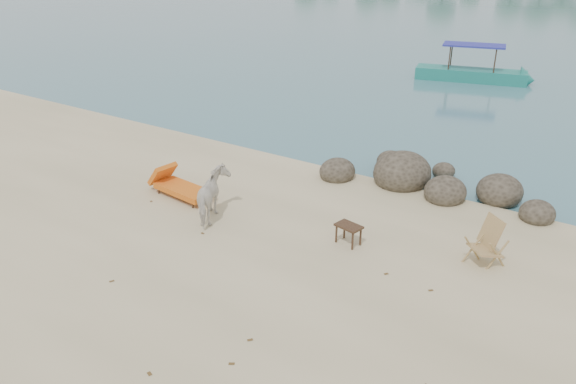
# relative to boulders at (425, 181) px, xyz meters

# --- Properties ---
(boulders) EXTENTS (6.34, 2.82, 1.21)m
(boulders) POSITION_rel_boulders_xyz_m (0.00, 0.00, 0.00)
(boulders) COLOR #312B21
(boulders) RESTS_ON ground
(cow) EXTENTS (1.30, 1.60, 1.23)m
(cow) POSITION_rel_boulders_xyz_m (-3.59, -4.73, 0.39)
(cow) COLOR white
(cow) RESTS_ON ground
(side_table) EXTENTS (0.65, 0.48, 0.47)m
(side_table) POSITION_rel_boulders_xyz_m (-0.26, -4.01, 0.01)
(side_table) COLOR black
(side_table) RESTS_ON ground
(lounge_chair) EXTENTS (2.20, 0.98, 0.64)m
(lounge_chair) POSITION_rel_boulders_xyz_m (-5.12, -4.21, 0.10)
(lounge_chair) COLOR orange
(lounge_chair) RESTS_ON ground
(deck_chair) EXTENTS (0.92, 0.93, 0.98)m
(deck_chair) POSITION_rel_boulders_xyz_m (2.54, -3.18, 0.27)
(deck_chair) COLOR tan
(deck_chair) RESTS_ON ground
(boat_near) EXTENTS (6.02, 2.69, 2.87)m
(boat_near) POSITION_rel_boulders_xyz_m (-3.09, 13.97, 1.21)
(boat_near) COLOR #1C7B6E
(boat_near) RESTS_ON water
(dead_leaves) EXTENTS (8.64, 6.02, 0.00)m
(dead_leaves) POSITION_rel_boulders_xyz_m (-1.26, -6.46, -0.22)
(dead_leaves) COLOR brown
(dead_leaves) RESTS_ON ground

